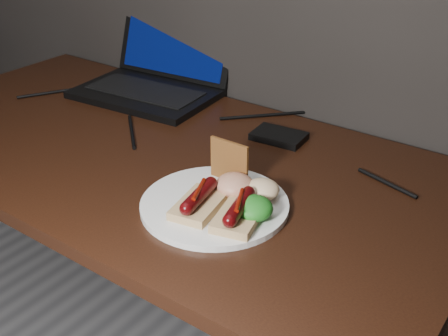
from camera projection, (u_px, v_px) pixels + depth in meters
desk at (153, 182)px, 1.30m from camera, size 1.40×0.70×0.75m
laptop at (157, 71)px, 1.54m from camera, size 0.40×0.36×0.25m
hard_drive at (279, 136)px, 1.29m from camera, size 0.13×0.09×0.02m
desk_cables at (187, 122)px, 1.37m from camera, size 1.05×0.41×0.01m
plate at (215, 205)px, 1.04m from camera, size 0.29×0.29×0.01m
bread_sausage_center at (199, 201)px, 1.00m from camera, size 0.09×0.13×0.04m
bread_sausage_right at (239, 212)px, 0.97m from camera, size 0.10×0.13×0.04m
crispbread at (229, 161)px, 1.08m from camera, size 0.08×0.01×0.08m
salad_greens at (253, 208)px, 0.98m from camera, size 0.07×0.07×0.04m
salsa_mound at (235, 185)px, 1.05m from camera, size 0.07×0.07×0.04m
coleslaw_mound at (262, 189)px, 1.04m from camera, size 0.06×0.06×0.04m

